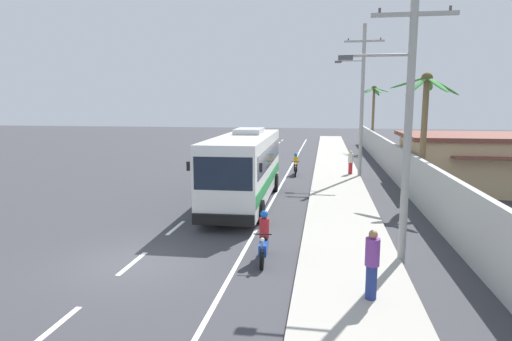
{
  "coord_description": "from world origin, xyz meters",
  "views": [
    {
      "loc": [
        5.94,
        -12.16,
        4.98
      ],
      "look_at": [
        2.55,
        8.77,
        1.7
      ],
      "focal_mm": 29.93,
      "sensor_mm": 36.0,
      "label": 1
    }
  ],
  "objects": [
    {
      "name": "boundary_wall",
      "position": [
        10.6,
        14.0,
        1.18
      ],
      "size": [
        0.24,
        60.0,
        2.35
      ],
      "primitive_type": "cube",
      "color": "#B2B2AD",
      "rests_on": "ground"
    },
    {
      "name": "roadside_building",
      "position": [
        16.24,
        14.72,
        1.64
      ],
      "size": [
        11.27,
        7.3,
        3.25
      ],
      "color": "tan",
      "rests_on": "ground"
    },
    {
      "name": "utility_pole_nearest",
      "position": [
        8.36,
        1.43,
        4.8
      ],
      "size": [
        3.4,
        0.24,
        8.99
      ],
      "color": "#9E9E99",
      "rests_on": "ground"
    },
    {
      "name": "palm_second",
      "position": [
        10.96,
        34.85,
        4.96
      ],
      "size": [
        2.85,
        2.71,
        6.97
      ],
      "color": "brown",
      "rests_on": "ground"
    },
    {
      "name": "ground_plane",
      "position": [
        0.0,
        0.0,
        0.0
      ],
      "size": [
        160.0,
        160.0,
        0.0
      ],
      "primitive_type": "plane",
      "color": "#3A3A3F"
    },
    {
      "name": "coach_bus_foreground",
      "position": [
        2.0,
        8.79,
        1.94
      ],
      "size": [
        3.09,
        10.9,
        3.73
      ],
      "color": "white",
      "rests_on": "ground"
    },
    {
      "name": "motorcycle_trailing",
      "position": [
        4.08,
        0.88,
        0.66
      ],
      "size": [
        0.56,
        1.96,
        1.63
      ],
      "color": "black",
      "rests_on": "ground"
    },
    {
      "name": "pedestrian_midwalk",
      "position": [
        7.17,
        -1.7,
        1.08
      ],
      "size": [
        0.36,
        0.36,
        1.79
      ],
      "rotation": [
        0.0,
        0.0,
        2.72
      ],
      "color": "navy",
      "rests_on": "sidewalk_kerb"
    },
    {
      "name": "motorcycle_beside_bus",
      "position": [
        3.93,
        17.91,
        0.65
      ],
      "size": [
        0.56,
        1.96,
        1.58
      ],
      "color": "black",
      "rests_on": "ground"
    },
    {
      "name": "pedestrian_near_kerb",
      "position": [
        7.76,
        18.18,
        1.0
      ],
      "size": [
        0.36,
        0.36,
        1.65
      ],
      "rotation": [
        0.0,
        0.0,
        6.24
      ],
      "color": "red",
      "rests_on": "sidewalk_kerb"
    },
    {
      "name": "utility_pole_mid",
      "position": [
        8.3,
        17.65,
        5.48
      ],
      "size": [
        3.18,
        0.24,
        10.24
      ],
      "color": "#9E9E99",
      "rests_on": "ground"
    },
    {
      "name": "sidewalk_kerb",
      "position": [
        6.8,
        10.0,
        0.07
      ],
      "size": [
        3.2,
        90.0,
        0.14
      ],
      "primitive_type": "cube",
      "color": "#A8A399",
      "rests_on": "ground"
    },
    {
      "name": "lane_markings",
      "position": [
        2.07,
        14.6,
        0.0
      ],
      "size": [
        3.44,
        71.0,
        0.01
      ],
      "color": "white",
      "rests_on": "ground"
    },
    {
      "name": "palm_nearest",
      "position": [
        10.91,
        10.66,
        4.61
      ],
      "size": [
        3.46,
        3.49,
        6.58
      ],
      "color": "brown",
      "rests_on": "ground"
    }
  ]
}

